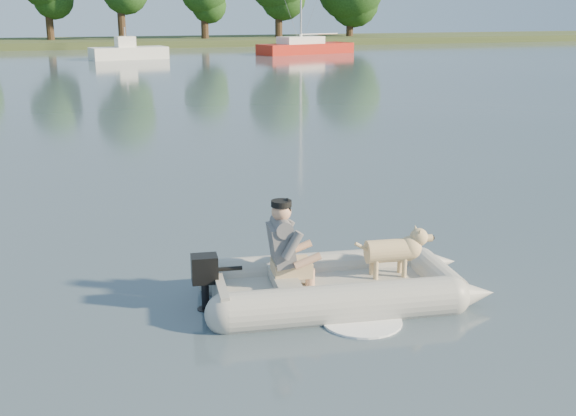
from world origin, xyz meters
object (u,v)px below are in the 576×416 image
object	(u,v)px
sailboat	(305,48)
dinghy	(340,254)
dog	(388,255)
man	(283,242)
motorboat	(128,44)

from	to	relation	value
sailboat	dinghy	bearing A→B (deg)	-126.08
dinghy	dog	world-z (taller)	dinghy
dog	sailboat	size ratio (longest dim) A/B	0.09
dinghy	dog	bearing A→B (deg)	4.57
man	sailboat	world-z (taller)	sailboat
motorboat	man	bearing A→B (deg)	-103.98
man	dog	xyz separation A→B (m)	(1.33, -0.16, -0.26)
dinghy	sailboat	distance (m)	47.97
dinghy	dog	size ratio (longest dim) A/B	4.94
man	sailboat	distance (m)	48.07
man	dog	bearing A→B (deg)	0.00
motorboat	sailboat	xyz separation A→B (m)	(13.44, 1.81, -0.56)
dinghy	dog	xyz separation A→B (m)	(0.64, -0.03, -0.07)
motorboat	dinghy	bearing A→B (deg)	-103.07
man	motorboat	world-z (taller)	motorboat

